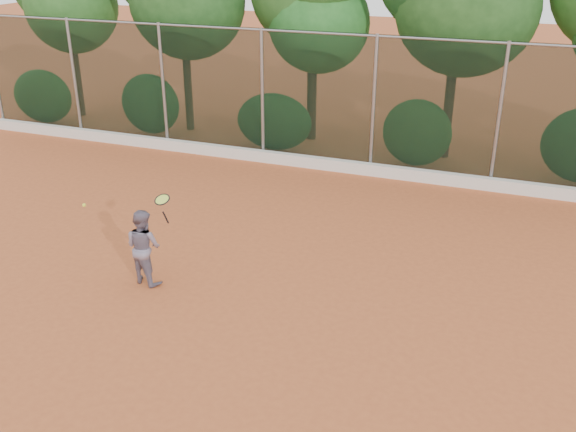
% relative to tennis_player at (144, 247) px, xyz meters
% --- Properties ---
extents(ground, '(80.00, 80.00, 0.00)m').
position_rel_tennis_player_xyz_m(ground, '(2.34, -0.05, -0.69)').
color(ground, '#BC592C').
rests_on(ground, ground).
extents(concrete_curb, '(24.00, 0.20, 0.30)m').
position_rel_tennis_player_xyz_m(concrete_curb, '(2.34, 6.77, -0.54)').
color(concrete_curb, silver).
rests_on(concrete_curb, ground).
extents(tennis_player, '(0.77, 0.66, 1.38)m').
position_rel_tennis_player_xyz_m(tennis_player, '(0.00, 0.00, 0.00)').
color(tennis_player, slate).
rests_on(tennis_player, ground).
extents(chainlink_fence, '(24.09, 0.09, 3.50)m').
position_rel_tennis_player_xyz_m(chainlink_fence, '(2.34, 6.95, 1.17)').
color(chainlink_fence, black).
rests_on(chainlink_fence, ground).
extents(tennis_racket, '(0.29, 0.28, 0.55)m').
position_rel_tennis_player_xyz_m(tennis_racket, '(0.49, -0.04, 0.94)').
color(tennis_racket, black).
rests_on(tennis_racket, ground).
extents(tennis_ball_in_flight, '(0.06, 0.06, 0.06)m').
position_rel_tennis_player_xyz_m(tennis_ball_in_flight, '(-0.81, -0.41, 0.83)').
color(tennis_ball_in_flight, '#E4F036').
rests_on(tennis_ball_in_flight, ground).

